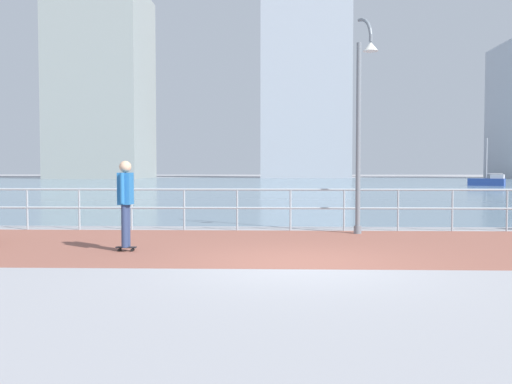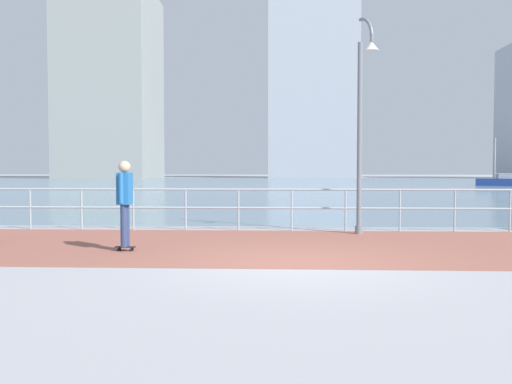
# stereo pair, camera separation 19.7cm
# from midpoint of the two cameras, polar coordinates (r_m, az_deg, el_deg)

# --- Properties ---
(ground) EXTENTS (220.00, 220.00, 0.00)m
(ground) POSITION_cam_midpoint_polar(r_m,az_deg,el_deg) (49.22, 3.15, 0.54)
(ground) COLOR #9E9EA3
(brick_paving) EXTENTS (28.00, 5.50, 0.01)m
(brick_paving) POSITION_cam_midpoint_polar(r_m,az_deg,el_deg) (11.56, 4.50, -5.61)
(brick_paving) COLOR #935647
(brick_paving) RESTS_ON ground
(harbor_water) EXTENTS (180.00, 88.00, 0.00)m
(harbor_water) POSITION_cam_midpoint_polar(r_m,az_deg,el_deg) (59.22, 3.08, 0.86)
(harbor_water) COLOR slate
(harbor_water) RESTS_ON ground
(waterfront_railing) EXTENTS (25.25, 0.06, 1.11)m
(waterfront_railing) POSITION_cam_midpoint_polar(r_m,az_deg,el_deg) (14.23, 4.17, -1.02)
(waterfront_railing) COLOR #9EADB7
(waterfront_railing) RESTS_ON ground
(lamppost) EXTENTS (0.47, 0.78, 5.33)m
(lamppost) POSITION_cam_midpoint_polar(r_m,az_deg,el_deg) (13.67, 11.58, 7.96)
(lamppost) COLOR slate
(lamppost) RESTS_ON ground
(skateboarder) EXTENTS (0.40, 0.55, 1.78)m
(skateboarder) POSITION_cam_midpoint_polar(r_m,az_deg,el_deg) (10.94, -13.12, -0.49)
(skateboarder) COLOR black
(skateboarder) RESTS_ON ground
(sailboat_navy) EXTENTS (3.34, 2.58, 4.62)m
(sailboat_navy) POSITION_cam_midpoint_polar(r_m,az_deg,el_deg) (57.13, 23.99, 1.03)
(sailboat_navy) COLOR #284799
(sailboat_navy) RESTS_ON ground
(tower_concrete) EXTENTS (15.35, 16.52, 34.49)m
(tower_concrete) POSITION_cam_midpoint_polar(r_m,az_deg,el_deg) (100.62, -14.97, 10.80)
(tower_concrete) COLOR #939993
(tower_concrete) RESTS_ON ground
(tower_beige) EXTENTS (15.98, 12.11, 33.45)m
(tower_beige) POSITION_cam_midpoint_polar(r_m,az_deg,el_deg) (102.12, 5.99, 10.45)
(tower_beige) COLOR #A3A8B2
(tower_beige) RESTS_ON ground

